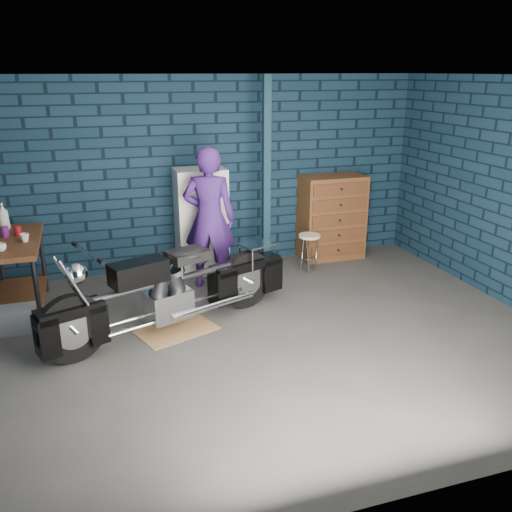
{
  "coord_description": "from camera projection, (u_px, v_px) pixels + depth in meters",
  "views": [
    {
      "loc": [
        -1.83,
        -4.99,
        2.75
      ],
      "look_at": [
        -0.13,
        0.3,
        0.84
      ],
      "focal_mm": 38.0,
      "sensor_mm": 36.0,
      "label": 1
    }
  ],
  "objects": [
    {
      "name": "mug_purple",
      "position": [
        5.0,
        232.0,
        6.27
      ],
      "size": [
        0.12,
        0.12,
        0.12
      ],
      "primitive_type": "cylinder",
      "rotation": [
        0.0,
        0.0,
        -0.4
      ],
      "color": "#5F1966",
      "rests_on": "workbench"
    },
    {
      "name": "locker",
      "position": [
        201.0,
        221.0,
        7.59
      ],
      "size": [
        0.69,
        0.49,
        1.48
      ],
      "primitive_type": "cube",
      "color": "silver",
      "rests_on": "ground"
    },
    {
      "name": "drip_mat",
      "position": [
        175.0,
        329.0,
        6.06
      ],
      "size": [
        1.0,
        0.87,
        0.01
      ],
      "primitive_type": "cube",
      "rotation": [
        0.0,
        0.0,
        0.35
      ],
      "color": "#91623F",
      "rests_on": "ground"
    },
    {
      "name": "bottle",
      "position": [
        3.0,
        216.0,
        6.52
      ],
      "size": [
        0.15,
        0.15,
        0.33
      ],
      "primitive_type": "imported",
      "rotation": [
        0.0,
        0.0,
        -0.17
      ],
      "color": "gray",
      "rests_on": "workbench"
    },
    {
      "name": "workbench",
      "position": [
        17.0,
        277.0,
        6.34
      ],
      "size": [
        0.6,
        1.4,
        0.91
      ],
      "primitive_type": "cube",
      "color": "brown",
      "rests_on": "ground"
    },
    {
      "name": "shop_stool",
      "position": [
        309.0,
        253.0,
        7.69
      ],
      "size": [
        0.31,
        0.31,
        0.56
      ],
      "primitive_type": null,
      "rotation": [
        0.0,
        0.0,
        -0.01
      ],
      "color": "beige",
      "rests_on": "ground"
    },
    {
      "name": "ground",
      "position": [
        275.0,
        336.0,
        5.91
      ],
      "size": [
        6.0,
        6.0,
        0.0
      ],
      "primitive_type": "plane",
      "color": "#44423F",
      "rests_on": "ground"
    },
    {
      "name": "room_walls",
      "position": [
        260.0,
        153.0,
        5.79
      ],
      "size": [
        6.02,
        5.01,
        2.71
      ],
      "color": "#0F2333",
      "rests_on": "ground"
    },
    {
      "name": "motorcycle",
      "position": [
        172.0,
        283.0,
        5.88
      ],
      "size": [
        2.6,
        1.51,
        1.11
      ],
      "primitive_type": null,
      "rotation": [
        0.0,
        0.0,
        0.35
      ],
      "color": "black",
      "rests_on": "ground"
    },
    {
      "name": "cup_b",
      "position": [
        25.0,
        238.0,
        6.1
      ],
      "size": [
        0.13,
        0.13,
        0.09
      ],
      "primitive_type": "imported",
      "rotation": [
        0.0,
        0.0,
        0.36
      ],
      "color": "beige",
      "rests_on": "workbench"
    },
    {
      "name": "tool_chest",
      "position": [
        332.0,
        217.0,
        8.21
      ],
      "size": [
        0.95,
        0.53,
        1.26
      ],
      "primitive_type": "cube",
      "color": "brown",
      "rests_on": "ground"
    },
    {
      "name": "cup_a",
      "position": [
        1.0,
        247.0,
        5.78
      ],
      "size": [
        0.13,
        0.13,
        0.09
      ],
      "primitive_type": "imported",
      "rotation": [
        0.0,
        0.0,
        -0.2
      ],
      "color": "beige",
      "rests_on": "workbench"
    },
    {
      "name": "mug_red",
      "position": [
        18.0,
        231.0,
        6.33
      ],
      "size": [
        0.09,
        0.09,
        0.12
      ],
      "primitive_type": "cylinder",
      "rotation": [
        0.0,
        0.0,
        -0.12
      ],
      "color": "maroon",
      "rests_on": "workbench"
    },
    {
      "name": "storage_bin",
      "position": [
        19.0,
        319.0,
        6.0
      ],
      "size": [
        0.43,
        0.31,
        0.27
      ],
      "primitive_type": "cube",
      "color": "gray",
      "rests_on": "ground"
    },
    {
      "name": "person",
      "position": [
        209.0,
        218.0,
        6.99
      ],
      "size": [
        0.79,
        0.66,
        1.86
      ],
      "primitive_type": "imported",
      "rotation": [
        0.0,
        0.0,
        2.77
      ],
      "color": "#411E70",
      "rests_on": "ground"
    },
    {
      "name": "support_post",
      "position": [
        266.0,
        178.0,
        7.39
      ],
      "size": [
        0.1,
        0.1,
        2.7
      ],
      "primitive_type": "cube",
      "color": "#112937",
      "rests_on": "ground"
    }
  ]
}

